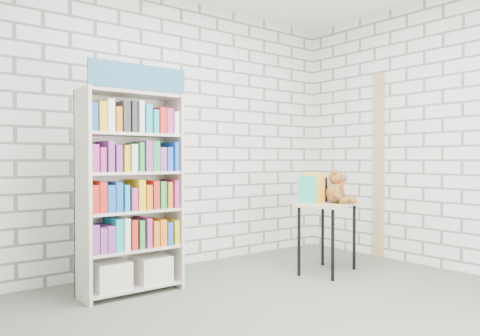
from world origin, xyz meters
TOP-DOWN VIEW (x-y plane):
  - ground at (0.00, 0.00)m, footprint 4.50×4.50m
  - room_shell at (0.00, 0.00)m, footprint 4.52×4.02m
  - bookshelf at (-0.65, 1.36)m, footprint 0.84×0.33m
  - display_table at (1.18, 0.81)m, footprint 0.75×0.62m
  - table_books at (1.15, 0.91)m, footprint 0.49×0.32m
  - teddy_bear at (1.23, 0.72)m, footprint 0.32×0.32m
  - door_trim at (2.23, 0.95)m, footprint 0.05×0.12m

SIDE VIEW (x-z plane):
  - ground at x=0.00m, z-range 0.00..0.00m
  - display_table at x=1.18m, z-range 0.25..0.94m
  - table_books at x=1.15m, z-range 0.69..0.96m
  - teddy_bear at x=1.23m, z-range 0.66..0.99m
  - bookshelf at x=-0.65m, z-range -0.08..1.80m
  - door_trim at x=2.23m, z-range 0.00..2.10m
  - room_shell at x=0.00m, z-range 0.38..3.19m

